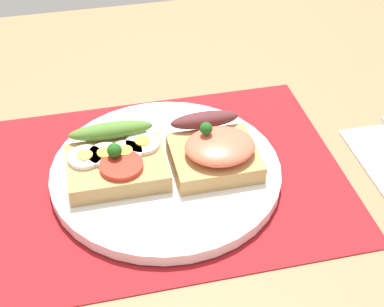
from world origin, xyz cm
name	(u,v)px	position (x,y,z in cm)	size (l,w,h in cm)	color
ground_plane	(167,189)	(0.00, 0.00, -1.60)	(120.00, 90.00, 3.20)	#976F49
placemat	(166,177)	(0.00, 0.00, 0.15)	(39.85, 30.25, 0.30)	maroon
plate	(166,172)	(0.00, 0.00, 0.96)	(25.69, 25.69, 1.33)	white
sandwich_egg_tomato	(116,161)	(-5.34, 0.47, 3.20)	(10.72, 9.60, 4.29)	tan
sandwich_salmon	(215,149)	(5.51, -0.41, 3.58)	(9.38, 9.90, 5.42)	tan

